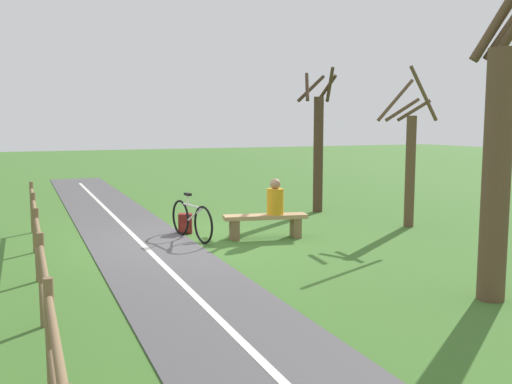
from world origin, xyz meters
TOP-DOWN VIEW (x-y plane):
  - ground_plane at (0.00, 0.00)m, footprint 80.00×80.00m
  - paved_path at (0.86, 4.00)m, footprint 2.81×36.04m
  - path_centre_line at (0.86, 4.00)m, footprint 0.86×31.99m
  - bench at (-1.63, 0.29)m, footprint 1.71×0.73m
  - person_seated at (-1.82, 0.34)m, footprint 0.40×0.40m
  - bicycle at (-0.26, -0.22)m, footprint 0.32×1.71m
  - backpack at (-0.33, -0.86)m, footprint 0.35×0.35m
  - tree_far_left at (-4.32, -2.29)m, footprint 0.88×0.85m
  - tree_far_right at (-5.08, 0.38)m, footprint 1.12×1.00m
  - tree_by_path at (-2.69, 5.06)m, footprint 0.86×1.33m

SIDE VIEW (x-z plane):
  - ground_plane at x=0.00m, z-range 0.00..0.00m
  - paved_path at x=0.86m, z-range 0.00..0.02m
  - path_centre_line at x=0.86m, z-range 0.02..0.02m
  - backpack at x=-0.33m, z-range 0.00..0.41m
  - bench at x=-1.63m, z-range 0.09..0.57m
  - bicycle at x=-0.26m, z-range -0.07..0.84m
  - person_seated at x=-1.82m, z-range 0.43..1.14m
  - tree_far_right at x=-5.08m, z-range -0.24..3.24m
  - tree_far_left at x=-4.32m, z-range -0.13..3.55m
  - tree_by_path at x=-2.69m, z-range -0.26..4.22m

